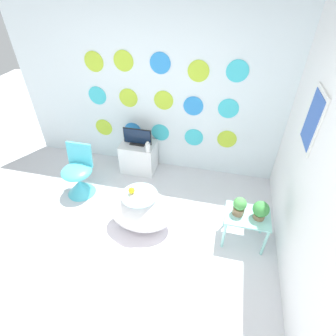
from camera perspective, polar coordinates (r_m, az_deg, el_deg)
name	(u,v)px	position (r m, az deg, el deg)	size (l,w,h in m)	color
ground_plane	(114,278)	(3.20, -11.68, -22.32)	(12.00, 12.00, 0.00)	silver
wall_back_dotted	(162,91)	(3.92, -1.34, 16.46)	(4.56, 0.05, 2.60)	white
wall_right	(310,148)	(2.95, 28.47, 3.89)	(0.06, 3.16, 2.60)	white
rug	(138,236)	(3.47, -6.58, -14.52)	(1.16, 0.74, 0.01)	silver
bathtub	(141,210)	(3.36, -5.94, -9.10)	(0.83, 0.54, 0.57)	white
rubber_duck	(131,190)	(3.15, -7.98, -4.82)	(0.08, 0.08, 0.09)	yellow
chair	(79,179)	(4.04, -18.80, -2.19)	(0.44, 0.44, 0.77)	#4CC6DB
tv_cabinet	(139,157)	(4.31, -6.35, 2.44)	(0.54, 0.41, 0.50)	silver
tv	(137,138)	(4.11, -6.69, 6.61)	(0.45, 0.12, 0.27)	black
vase	(148,147)	(3.94, -4.39, 4.53)	(0.08, 0.08, 0.16)	white
side_table	(247,219)	(3.26, 16.77, -10.64)	(0.52, 0.38, 0.45)	#99E0D8
potted_plant_left	(239,206)	(3.11, 15.29, -7.98)	(0.15, 0.15, 0.23)	#8C6B4C
potted_plant_right	(261,210)	(3.13, 19.53, -8.63)	(0.18, 0.18, 0.23)	#8C6B4C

